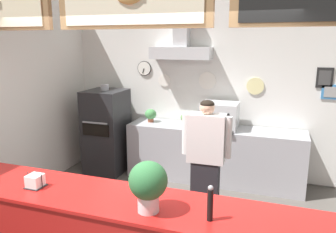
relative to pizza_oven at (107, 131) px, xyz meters
name	(u,v)px	position (x,y,z in m)	size (l,w,h in m)	color
back_wall_assembly	(206,83)	(1.69, 0.40, 0.89)	(5.01, 3.21, 3.04)	gray
back_prep_counter	(213,155)	(1.89, 0.19, -0.28)	(2.87, 0.62, 0.92)	#A3A5AD
pizza_oven	(107,131)	(0.00, 0.00, 0.00)	(0.65, 0.74, 1.57)	#232326
shop_worker	(206,160)	(2.05, -1.18, 0.12)	(0.61, 0.23, 1.62)	#232328
espresso_machine	(219,116)	(1.97, 0.16, 0.39)	(0.58, 0.57, 0.42)	silver
potted_sage	(151,115)	(0.76, 0.22, 0.31)	(0.20, 0.20, 0.23)	#9E563D
potted_basil	(185,118)	(1.38, 0.22, 0.29)	(0.16, 0.16, 0.20)	#9E563D
pepper_grinder	(210,203)	(2.43, -2.80, 0.42)	(0.04, 0.04, 0.27)	black
napkin_holder	(35,181)	(0.84, -2.75, 0.34)	(0.16, 0.15, 0.13)	#262628
basil_vase	(148,184)	(1.96, -2.82, 0.50)	(0.30, 0.30, 0.40)	silver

